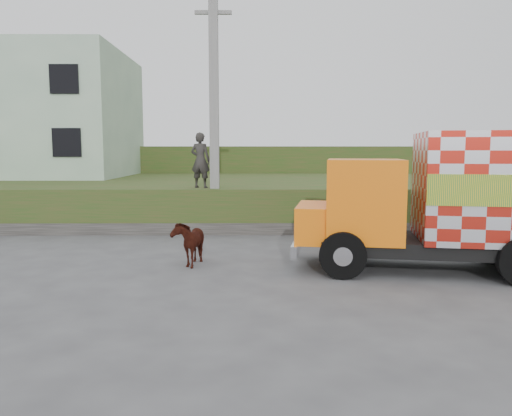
{
  "coord_description": "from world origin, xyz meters",
  "views": [
    {
      "loc": [
        0.22,
        -12.13,
        2.75
      ],
      "look_at": [
        0.34,
        0.52,
        1.3
      ],
      "focal_mm": 35.0,
      "sensor_mm": 36.0,
      "label": 1
    }
  ],
  "objects_px": {
    "utility_pole": "(214,111)",
    "cow": "(189,242)",
    "cargo_truck": "(473,201)",
    "pedestrian": "(200,160)"
  },
  "relations": [
    {
      "from": "utility_pole",
      "to": "cow",
      "type": "bearing_deg",
      "value": -93.4
    },
    {
      "from": "cargo_truck",
      "to": "cow",
      "type": "distance_m",
      "value": 6.64
    },
    {
      "from": "utility_pole",
      "to": "cow",
      "type": "xyz_separation_m",
      "value": [
        -0.28,
        -4.79,
        -3.52
      ]
    },
    {
      "from": "utility_pole",
      "to": "cargo_truck",
      "type": "distance_m",
      "value": 8.73
    },
    {
      "from": "cow",
      "to": "pedestrian",
      "type": "xyz_separation_m",
      "value": [
        -0.21,
        4.99,
        1.88
      ]
    },
    {
      "from": "cargo_truck",
      "to": "cow",
      "type": "relative_size",
      "value": 5.61
    },
    {
      "from": "utility_pole",
      "to": "cargo_truck",
      "type": "relative_size",
      "value": 1.08
    },
    {
      "from": "utility_pole",
      "to": "cargo_truck",
      "type": "xyz_separation_m",
      "value": [
        6.21,
        -5.63,
        -2.44
      ]
    },
    {
      "from": "cargo_truck",
      "to": "pedestrian",
      "type": "bearing_deg",
      "value": 149.23
    },
    {
      "from": "cargo_truck",
      "to": "cow",
      "type": "height_order",
      "value": "cargo_truck"
    }
  ]
}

